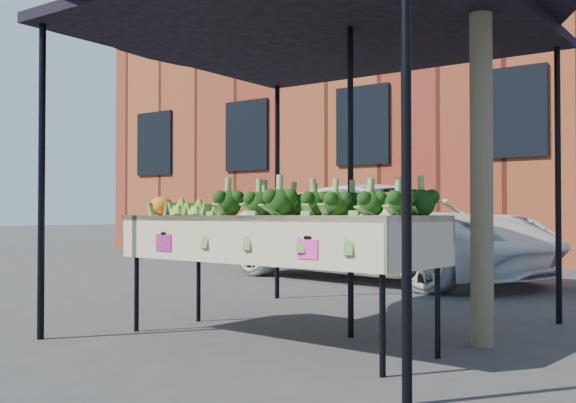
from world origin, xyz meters
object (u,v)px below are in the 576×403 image
at_px(canopy, 317,155).
at_px(street_tree, 481,20).
at_px(table, 272,279).
at_px(vehicle, 387,108).

distance_m(canopy, street_tree, 1.54).
relative_size(table, vehicle, 0.52).
bearing_deg(table, vehicle, 107.37).
xyz_separation_m(canopy, street_tree, (1.25, 0.16, 0.88)).
distance_m(canopy, vehicle, 4.36).
bearing_deg(vehicle, street_tree, -133.48).
bearing_deg(street_tree, vehicle, 124.94).
height_order(vehicle, street_tree, vehicle).
height_order(table, street_tree, street_tree).
distance_m(table, vehicle, 5.20).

